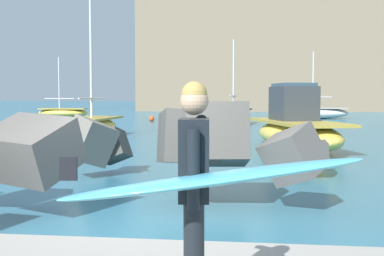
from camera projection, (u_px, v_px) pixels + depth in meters
ground_plane at (151, 221)px, 7.80m from camera, size 400.00×400.00×0.00m
breakwater_jetty at (6, 141)px, 9.73m from camera, size 27.65×7.46×2.69m
surfer_with_board at (199, 184)px, 3.67m from camera, size 2.12×1.24×1.78m
boat_near_right at (89, 126)px, 23.52m from camera, size 2.13×5.49×8.20m
boat_mid_left at (234, 116)px, 34.74m from camera, size 2.60×5.12×5.71m
boat_mid_centre at (63, 112)px, 46.92m from camera, size 4.72×2.13×5.51m
boat_mid_right at (317, 113)px, 43.27m from camera, size 5.43×2.53×5.69m
boat_far_left at (297, 129)px, 18.16m from camera, size 3.73×6.41×2.38m
mooring_buoy_inner at (152, 119)px, 38.80m from camera, size 0.44×0.44×0.44m
mooring_buoy_middle at (19, 122)px, 33.28m from camera, size 0.44×0.44×0.44m
mooring_buoy_outer at (230, 116)px, 43.21m from camera, size 0.44×0.44×0.44m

